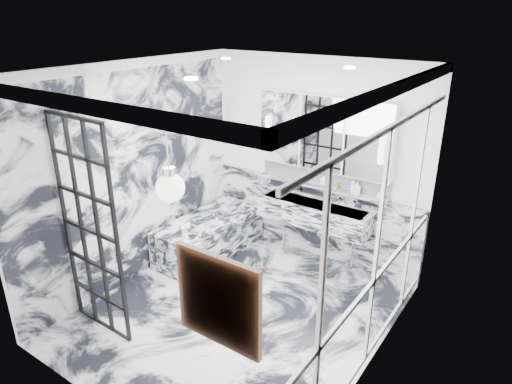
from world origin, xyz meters
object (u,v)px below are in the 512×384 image
Objects in this scene: trough_sink at (314,214)px; mirror_cabinet at (324,133)px; bathtub at (210,236)px; crittall_door at (90,231)px.

trough_sink is 1.10m from mirror_cabinet.
crittall_door is at bearing -87.81° from bathtub.
crittall_door is at bearing -114.17° from mirror_cabinet.
crittall_door is 2.94m from trough_sink.
mirror_cabinet reaches higher than trough_sink.
mirror_cabinet is 2.20m from bathtub.
bathtub is at bearing 93.66° from crittall_door.
crittall_door is 2.16m from bathtub.
bathtub is at bearing -153.52° from trough_sink.
mirror_cabinet is at bearing 90.00° from trough_sink.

